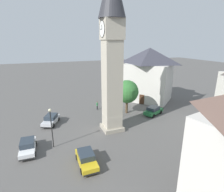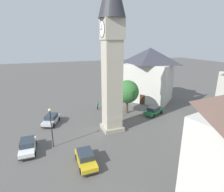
{
  "view_description": "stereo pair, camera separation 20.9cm",
  "coord_description": "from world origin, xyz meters",
  "px_view_note": "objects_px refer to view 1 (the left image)",
  "views": [
    {
      "loc": [
        -23.34,
        9.12,
        12.94
      ],
      "look_at": [
        0.0,
        0.0,
        5.32
      ],
      "focal_mm": 28.91,
      "sensor_mm": 36.0,
      "label": 1
    },
    {
      "loc": [
        -23.42,
        8.93,
        12.94
      ],
      "look_at": [
        0.0,
        0.0,
        5.32
      ],
      "focal_mm": 28.91,
      "sensor_mm": 36.0,
      "label": 2
    }
  ],
  "objects_px": {
    "clock_tower": "(112,37)",
    "pedestrian": "(97,105)",
    "tree": "(127,92)",
    "car_red_corner": "(86,159)",
    "car_white_side": "(51,120)",
    "building_corner_back": "(149,74)",
    "lamp_post": "(51,122)",
    "car_silver_kerb": "(28,146)",
    "car_blue_kerb": "(153,111)"
  },
  "relations": [
    {
      "from": "tree",
      "to": "building_corner_back",
      "type": "distance_m",
      "value": 10.02
    },
    {
      "from": "car_silver_kerb",
      "to": "pedestrian",
      "type": "xyz_separation_m",
      "value": [
        10.66,
        -11.98,
        0.25
      ]
    },
    {
      "from": "car_blue_kerb",
      "to": "clock_tower",
      "type": "bearing_deg",
      "value": 106.03
    },
    {
      "from": "car_white_side",
      "to": "clock_tower",
      "type": "bearing_deg",
      "value": -121.75
    },
    {
      "from": "clock_tower",
      "to": "lamp_post",
      "type": "distance_m",
      "value": 13.38
    },
    {
      "from": "car_red_corner",
      "to": "tree",
      "type": "bearing_deg",
      "value": -41.66
    },
    {
      "from": "pedestrian",
      "to": "tree",
      "type": "xyz_separation_m",
      "value": [
        -3.64,
        -4.67,
        3.12
      ]
    },
    {
      "from": "car_blue_kerb",
      "to": "pedestrian",
      "type": "bearing_deg",
      "value": 55.44
    },
    {
      "from": "tree",
      "to": "building_corner_back",
      "type": "relative_size",
      "value": 0.5
    },
    {
      "from": "clock_tower",
      "to": "car_red_corner",
      "type": "distance_m",
      "value": 15.43
    },
    {
      "from": "car_blue_kerb",
      "to": "building_corner_back",
      "type": "xyz_separation_m",
      "value": [
        8.19,
        -3.79,
        5.17
      ]
    },
    {
      "from": "car_blue_kerb",
      "to": "car_silver_kerb",
      "type": "height_order",
      "value": "same"
    },
    {
      "from": "car_red_corner",
      "to": "building_corner_back",
      "type": "height_order",
      "value": "building_corner_back"
    },
    {
      "from": "pedestrian",
      "to": "tree",
      "type": "relative_size",
      "value": 0.27
    },
    {
      "from": "car_white_side",
      "to": "building_corner_back",
      "type": "height_order",
      "value": "building_corner_back"
    },
    {
      "from": "pedestrian",
      "to": "car_white_side",
      "type": "bearing_deg",
      "value": 111.36
    },
    {
      "from": "car_silver_kerb",
      "to": "pedestrian",
      "type": "distance_m",
      "value": 16.04
    },
    {
      "from": "car_white_side",
      "to": "car_red_corner",
      "type": "bearing_deg",
      "value": -166.26
    },
    {
      "from": "building_corner_back",
      "to": "car_blue_kerb",
      "type": "bearing_deg",
      "value": 155.14
    },
    {
      "from": "car_red_corner",
      "to": "building_corner_back",
      "type": "xyz_separation_m",
      "value": [
        17.6,
        -18.64,
        5.17
      ]
    },
    {
      "from": "car_red_corner",
      "to": "tree",
      "type": "distance_m",
      "value": 16.29
    },
    {
      "from": "pedestrian",
      "to": "car_silver_kerb",
      "type": "bearing_deg",
      "value": 131.67
    },
    {
      "from": "car_silver_kerb",
      "to": "pedestrian",
      "type": "relative_size",
      "value": 2.46
    },
    {
      "from": "car_blue_kerb",
      "to": "lamp_post",
      "type": "height_order",
      "value": "lamp_post"
    },
    {
      "from": "clock_tower",
      "to": "car_silver_kerb",
      "type": "relative_size",
      "value": 5.5
    },
    {
      "from": "pedestrian",
      "to": "building_corner_back",
      "type": "distance_m",
      "value": 13.78
    },
    {
      "from": "car_red_corner",
      "to": "pedestrian",
      "type": "relative_size",
      "value": 2.44
    },
    {
      "from": "car_silver_kerb",
      "to": "building_corner_back",
      "type": "xyz_separation_m",
      "value": [
        12.71,
        -24.69,
        5.17
      ]
    },
    {
      "from": "car_blue_kerb",
      "to": "lamp_post",
      "type": "relative_size",
      "value": 0.85
    },
    {
      "from": "tree",
      "to": "building_corner_back",
      "type": "bearing_deg",
      "value": -54.71
    },
    {
      "from": "car_blue_kerb",
      "to": "building_corner_back",
      "type": "bearing_deg",
      "value": -24.86
    },
    {
      "from": "pedestrian",
      "to": "tree",
      "type": "bearing_deg",
      "value": -127.99
    },
    {
      "from": "tree",
      "to": "car_red_corner",
      "type": "bearing_deg",
      "value": 138.34
    },
    {
      "from": "tree",
      "to": "lamp_post",
      "type": "height_order",
      "value": "tree"
    },
    {
      "from": "clock_tower",
      "to": "car_silver_kerb",
      "type": "xyz_separation_m",
      "value": [
        -1.88,
        11.69,
        -12.67
      ]
    },
    {
      "from": "clock_tower",
      "to": "car_white_side",
      "type": "xyz_separation_m",
      "value": [
        5.31,
        8.59,
        -12.67
      ]
    },
    {
      "from": "car_white_side",
      "to": "pedestrian",
      "type": "distance_m",
      "value": 9.54
    },
    {
      "from": "building_corner_back",
      "to": "lamp_post",
      "type": "relative_size",
      "value": 2.41
    },
    {
      "from": "car_silver_kerb",
      "to": "lamp_post",
      "type": "height_order",
      "value": "lamp_post"
    },
    {
      "from": "clock_tower",
      "to": "car_red_corner",
      "type": "relative_size",
      "value": 5.54
    },
    {
      "from": "car_blue_kerb",
      "to": "car_white_side",
      "type": "height_order",
      "value": "same"
    },
    {
      "from": "pedestrian",
      "to": "car_red_corner",
      "type": "bearing_deg",
      "value": 159.14
    },
    {
      "from": "car_silver_kerb",
      "to": "tree",
      "type": "bearing_deg",
      "value": -67.14
    },
    {
      "from": "clock_tower",
      "to": "pedestrian",
      "type": "bearing_deg",
      "value": -1.9
    },
    {
      "from": "tree",
      "to": "lamp_post",
      "type": "xyz_separation_m",
      "value": [
        -7.03,
        13.69,
        -0.66
      ]
    },
    {
      "from": "car_silver_kerb",
      "to": "car_white_side",
      "type": "distance_m",
      "value": 7.83
    },
    {
      "from": "car_red_corner",
      "to": "car_silver_kerb",
      "type": "bearing_deg",
      "value": 51.08
    },
    {
      "from": "car_blue_kerb",
      "to": "tree",
      "type": "xyz_separation_m",
      "value": [
        2.5,
        4.25,
        3.37
      ]
    },
    {
      "from": "clock_tower",
      "to": "pedestrian",
      "type": "relative_size",
      "value": 13.54
    },
    {
      "from": "lamp_post",
      "to": "car_red_corner",
      "type": "bearing_deg",
      "value": -147.55
    }
  ]
}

